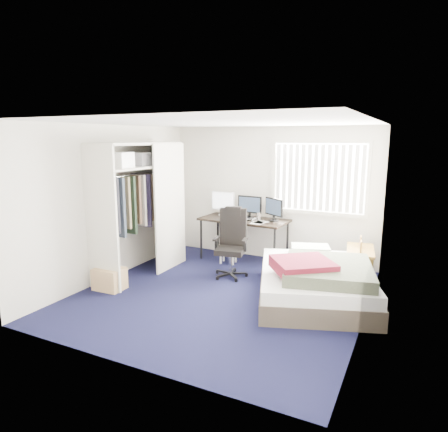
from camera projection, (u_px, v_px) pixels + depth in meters
The scene contains 10 objects.
ground at pixel (222, 295), 5.93m from camera, with size 4.20×4.20×0.00m, color black.
room_shell at pixel (222, 194), 5.64m from camera, with size 4.20×4.20×4.20m.
window_assembly at pixel (319, 178), 7.03m from camera, with size 1.72×0.09×1.32m.
closet at pixel (139, 195), 6.63m from camera, with size 0.64×1.84×2.22m.
desk at pixel (245, 217), 7.48m from camera, with size 1.66×0.84×1.26m.
office_chair at pixel (231, 250), 6.70m from camera, with size 0.65×0.65×1.16m.
footstool at pixel (228, 252), 7.40m from camera, with size 0.35×0.30×0.26m.
nightstand at pixel (360, 253), 6.32m from camera, with size 0.53×0.87×0.74m.
bed at pixel (315, 280), 5.73m from camera, with size 2.12×2.43×0.67m.
pine_box at pixel (110, 279), 6.12m from camera, with size 0.44×0.33×0.33m, color tan.
Camera 1 is at (2.50, -5.00, 2.29)m, focal length 32.00 mm.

